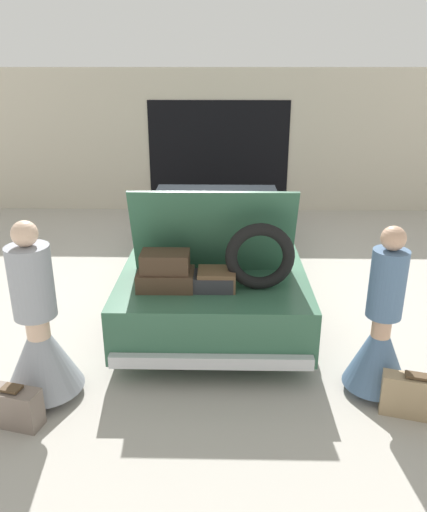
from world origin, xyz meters
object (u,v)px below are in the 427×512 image
person_right (380,336)px  suitcase_beside_left_person (15,407)px  car (215,246)px  suitcase_beside_right_person (413,396)px  person_left (39,338)px

person_right → suitcase_beside_left_person: person_right is taller
person_right → car: bearing=26.5°
suitcase_beside_left_person → suitcase_beside_right_person: suitcase_beside_right_person is taller
person_left → person_right: size_ratio=1.04×
car → suitcase_beside_left_person: car is taller
suitcase_beside_left_person → person_right: bearing=9.8°
person_left → person_right: bearing=83.7°
car → suitcase_beside_left_person: bearing=-118.9°
car → suitcase_beside_right_person: bearing=-57.8°
person_left → suitcase_beside_right_person: person_left is taller
person_left → suitcase_beside_right_person: 3.28m
car → suitcase_beside_right_person: car is taller
car → person_right: bearing=-57.8°
car → suitcase_beside_left_person: 3.38m
suitcase_beside_left_person → car: bearing=61.1°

